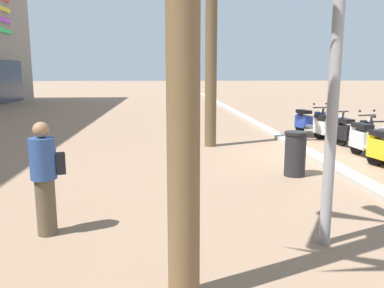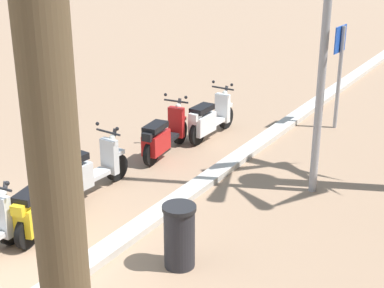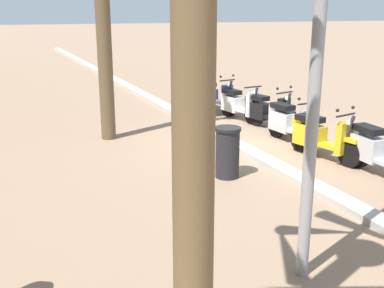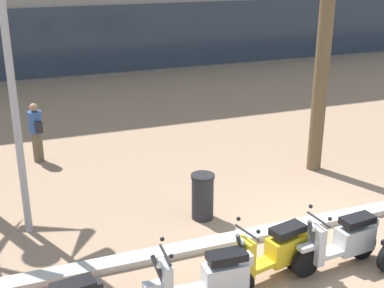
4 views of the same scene
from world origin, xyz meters
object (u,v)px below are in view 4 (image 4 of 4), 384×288
(scooter_yellow_second_in_line, at_px, (274,252))
(scooter_silver_mid_front, at_px, (343,241))
(pedestrian_by_palm_tree, at_px, (36,131))
(litter_bin, at_px, (203,196))
(scooter_silver_last_in_row, at_px, (207,280))

(scooter_yellow_second_in_line, height_order, scooter_silver_mid_front, same)
(pedestrian_by_palm_tree, bearing_deg, scooter_silver_mid_front, -57.25)
(scooter_yellow_second_in_line, relative_size, pedestrian_by_palm_tree, 1.14)
(scooter_yellow_second_in_line, relative_size, litter_bin, 1.85)
(litter_bin, bearing_deg, scooter_yellow_second_in_line, -82.21)
(scooter_silver_mid_front, relative_size, litter_bin, 1.85)
(scooter_yellow_second_in_line, distance_m, litter_bin, 2.34)
(scooter_silver_mid_front, distance_m, litter_bin, 2.91)
(scooter_silver_mid_front, xyz_separation_m, pedestrian_by_palm_tree, (-4.37, 6.79, 0.35))
(scooter_silver_mid_front, xyz_separation_m, litter_bin, (-1.59, 2.43, 0.02))
(scooter_silver_last_in_row, height_order, pedestrian_by_palm_tree, pedestrian_by_palm_tree)
(pedestrian_by_palm_tree, bearing_deg, scooter_silver_last_in_row, -75.67)
(pedestrian_by_palm_tree, bearing_deg, litter_bin, -57.45)
(scooter_yellow_second_in_line, distance_m, scooter_silver_mid_front, 1.28)
(litter_bin, bearing_deg, scooter_silver_mid_front, -56.90)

